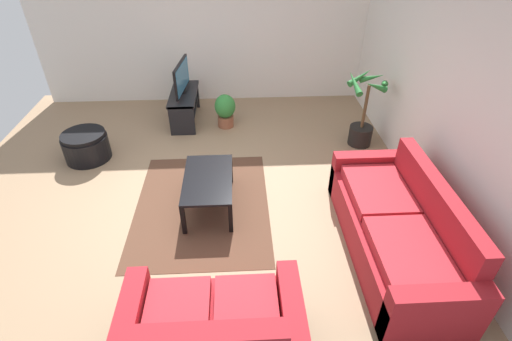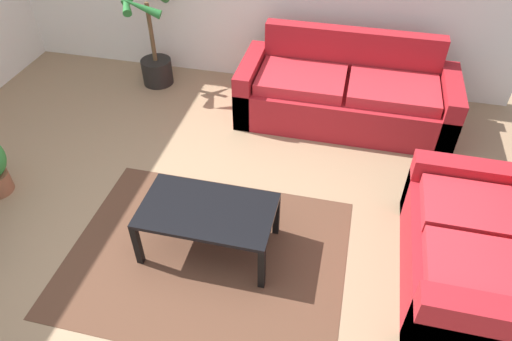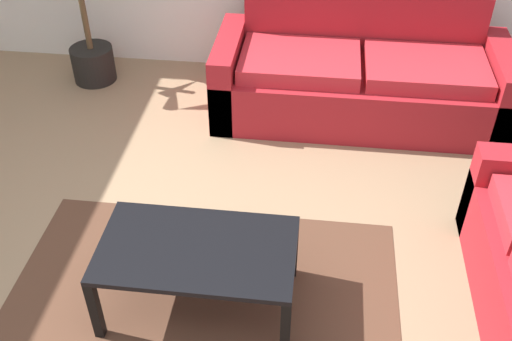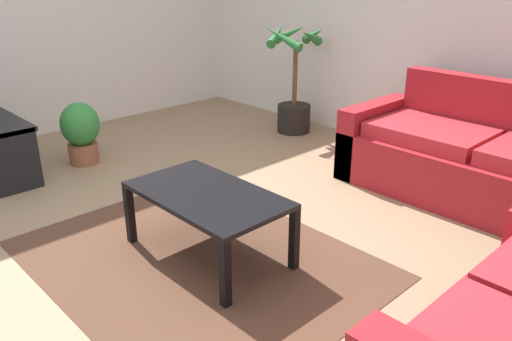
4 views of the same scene
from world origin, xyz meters
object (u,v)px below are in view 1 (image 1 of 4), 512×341
Objects in this scene: couch_main at (396,230)px; potted_plant_small at (225,110)px; tv_stand at (185,103)px; tv at (182,77)px; coffee_table at (208,181)px; ottoman at (86,146)px; potted_palm at (363,118)px; couch_loveseat at (213,335)px.

potted_plant_small is at bearing -147.60° from couch_main.
tv_stand is 1.26× the size of tv.
tv reaches higher than coffee_table.
coffee_table is 2.26m from ottoman.
potted_palm is (-1.42, 2.34, 0.07)m from coffee_table.
couch_main is at bearing -6.46° from potted_palm.
potted_plant_small is (-4.11, 0.05, 0.02)m from couch_loveseat.
coffee_table is 1.55× the size of ottoman.
tv is 1.90m from ottoman.
tv_stand is at bearing -109.97° from potted_plant_small.
potted_palm is at bearing 121.15° from coffee_table.
tv reaches higher than couch_main.
potted_palm reaches higher than couch_main.
couch_main is 2.32m from potted_palm.
tv_stand is 1.65× the size of ottoman.
ottoman is at bearing -122.52° from coffee_table.
potted_plant_small is (-2.11, 0.18, -0.07)m from coffee_table.
couch_main is at bearing 62.29° from ottoman.
tv is at bearing -141.27° from couch_main.
couch_loveseat is 4.11m from potted_plant_small.
ottoman is at bearing -87.24° from potted_palm.
tv_stand is 2.43m from coffee_table.
ottoman is at bearing -49.77° from tv_stand.
potted_palm reaches higher than tv_stand.
coffee_table is at bearing -58.85° from potted_palm.
couch_main reaches higher than tv_stand.
couch_main reaches higher than potted_plant_small.
tv is at bearing 83.35° from tv_stand.
couch_main is at bearing 38.76° from tv_stand.
tv_stand reaches higher than ottoman.
couch_loveseat is at bearing 8.58° from tv.
tv is 0.85× the size of coffee_table.
couch_main is at bearing 119.75° from couch_loveseat.
couch_loveseat is 4.07m from potted_palm.
tv_stand is (-3.25, -2.61, 0.04)m from couch_main.
couch_main is 4.17m from tv_stand.
potted_palm reaches higher than couch_loveseat.
ottoman is at bearing -66.60° from potted_plant_small.
tv_stand is at bearing -171.38° from couch_loveseat.
tv_stand is at bearing 130.23° from ottoman.
potted_palm is at bearing 173.54° from couch_main.
potted_palm reaches higher than ottoman.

